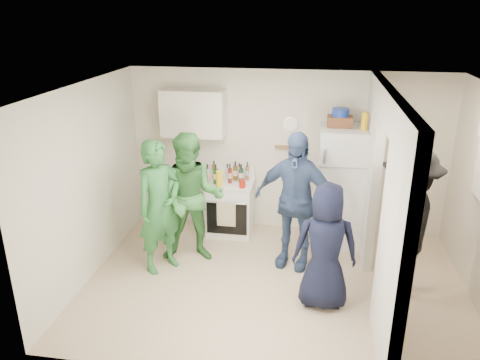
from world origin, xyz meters
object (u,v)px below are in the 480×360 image
blue_bowl (341,112)px  person_navy (326,247)px  stove (230,207)px  person_denim (294,201)px  person_green_center (192,199)px  person_nook (407,223)px  yellow_cup_stack_top (365,121)px  fridge (342,187)px  wicker_basket (340,121)px  person_green_left (159,207)px

blue_bowl → person_navy: 2.10m
stove → person_denim: bearing=-38.8°
person_green_center → person_navy: bearing=-33.3°
blue_bowl → person_green_center: blue_bowl is taller
blue_bowl → person_nook: size_ratio=0.13×
yellow_cup_stack_top → person_navy: bearing=-106.7°
person_nook → fridge: bearing=-139.3°
person_denim → fridge: bearing=64.4°
person_denim → wicker_basket: bearing=70.6°
fridge → person_nook: 1.44m
person_green_center → person_nook: person_nook is taller
stove → wicker_basket: bearing=0.7°
yellow_cup_stack_top → person_nook: size_ratio=0.13×
fridge → yellow_cup_stack_top: size_ratio=7.05×
stove → person_green_center: person_green_center is taller
yellow_cup_stack_top → blue_bowl: bearing=154.9°
person_green_left → person_navy: (2.14, -0.50, -0.13)m
person_green_left → stove: bearing=6.2°
yellow_cup_stack_top → person_denim: 1.46m
blue_bowl → person_denim: 1.43m
person_green_left → wicker_basket: bearing=-24.8°
person_navy → blue_bowl: bearing=-98.2°
person_green_center → person_denim: (1.38, 0.07, 0.03)m
person_denim → person_nook: size_ratio=1.00×
wicker_basket → person_denim: size_ratio=0.19×
stove → person_denim: size_ratio=0.45×
blue_bowl → person_green_left: blue_bowl is taller
fridge → blue_bowl: size_ratio=7.34×
stove → yellow_cup_stack_top: (1.89, -0.13, 1.47)m
yellow_cup_stack_top → person_navy: yellow_cup_stack_top is taller
yellow_cup_stack_top → person_denim: (-0.88, -0.68, -0.95)m
blue_bowl → person_green_left: 2.80m
stove → person_navy: bearing=-50.0°
fridge → person_green_center: (-2.03, -0.85, 0.03)m
person_navy → fridge: bearing=-101.7°
person_green_left → person_nook: size_ratio=0.96×
blue_bowl → person_nook: 1.84m
fridge → yellow_cup_stack_top: yellow_cup_stack_top is taller
person_navy → person_denim: bearing=-68.4°
person_navy → wicker_basket: bearing=-98.2°
yellow_cup_stack_top → person_green_left: yellow_cup_stack_top is taller
blue_bowl → wicker_basket: bearing=0.0°
blue_bowl → person_nook: blue_bowl is taller
fridge → person_green_center: size_ratio=0.97×
stove → fridge: fridge is taller
wicker_basket → person_denim: wicker_basket is taller
stove → person_green_center: 1.07m
stove → person_green_left: bearing=-121.0°
person_denim → person_navy: (0.41, -0.88, -0.18)m
fridge → person_navy: fridge is taller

